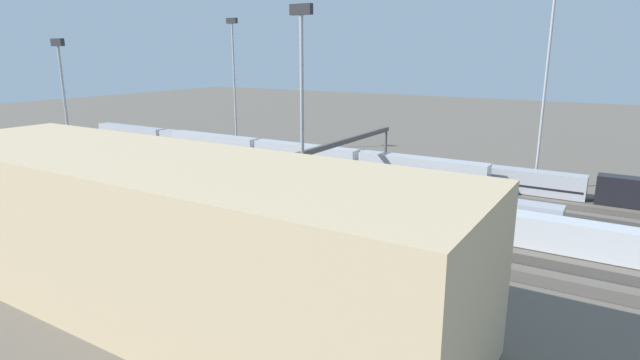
{
  "coord_description": "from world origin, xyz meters",
  "views": [
    {
      "loc": [
        -49.93,
        69.62,
        22.58
      ],
      "look_at": [
        -7.71,
        1.41,
        2.5
      ],
      "focal_mm": 28.45,
      "sensor_mm": 36.0,
      "label": 1
    }
  ],
  "objects_px": {
    "train_on_track_0": "(317,156)",
    "light_mast_3": "(64,94)",
    "train_on_track_6": "(256,195)",
    "maintenance_shed": "(159,231)",
    "light_mast_1": "(302,95)",
    "light_mast_0": "(547,67)",
    "train_on_track_7": "(116,179)",
    "signal_gantry": "(335,148)",
    "train_on_track_1": "(305,157)",
    "train_on_track_5": "(251,183)",
    "train_on_track_4": "(320,185)",
    "light_mast_2": "(234,70)"
  },
  "relations": [
    {
      "from": "train_on_track_7",
      "to": "signal_gantry",
      "type": "height_order",
      "value": "signal_gantry"
    },
    {
      "from": "train_on_track_0",
      "to": "maintenance_shed",
      "type": "distance_m",
      "value": 61.23
    },
    {
      "from": "light_mast_2",
      "to": "train_on_track_1",
      "type": "bearing_deg",
      "value": 162.39
    },
    {
      "from": "light_mast_3",
      "to": "signal_gantry",
      "type": "bearing_deg",
      "value": -154.08
    },
    {
      "from": "train_on_track_0",
      "to": "light_mast_1",
      "type": "xyz_separation_m",
      "value": [
        -21.17,
        37.08,
        15.73
      ]
    },
    {
      "from": "train_on_track_4",
      "to": "train_on_track_0",
      "type": "distance_m",
      "value": 23.95
    },
    {
      "from": "light_mast_0",
      "to": "maintenance_shed",
      "type": "bearing_deg",
      "value": 69.81
    },
    {
      "from": "train_on_track_6",
      "to": "light_mast_1",
      "type": "distance_m",
      "value": 21.78
    },
    {
      "from": "train_on_track_0",
      "to": "light_mast_3",
      "type": "height_order",
      "value": "light_mast_3"
    },
    {
      "from": "light_mast_0",
      "to": "light_mast_3",
      "type": "distance_m",
      "value": 79.37
    },
    {
      "from": "train_on_track_6",
      "to": "light_mast_3",
      "type": "distance_m",
      "value": 37.65
    },
    {
      "from": "train_on_track_4",
      "to": "light_mast_0",
      "type": "bearing_deg",
      "value": -140.88
    },
    {
      "from": "train_on_track_1",
      "to": "train_on_track_0",
      "type": "bearing_deg",
      "value": -86.55
    },
    {
      "from": "train_on_track_1",
      "to": "train_on_track_7",
      "type": "bearing_deg",
      "value": 58.63
    },
    {
      "from": "train_on_track_7",
      "to": "train_on_track_4",
      "type": "bearing_deg",
      "value": -154.3
    },
    {
      "from": "train_on_track_6",
      "to": "train_on_track_1",
      "type": "bearing_deg",
      "value": -73.08
    },
    {
      "from": "train_on_track_5",
      "to": "maintenance_shed",
      "type": "xyz_separation_m",
      "value": [
        -16.47,
        32.89,
        4.88
      ]
    },
    {
      "from": "train_on_track_5",
      "to": "train_on_track_4",
      "type": "bearing_deg",
      "value": -154.16
    },
    {
      "from": "train_on_track_4",
      "to": "train_on_track_7",
      "type": "distance_m",
      "value": 34.59
    },
    {
      "from": "train_on_track_7",
      "to": "train_on_track_5",
      "type": "height_order",
      "value": "train_on_track_7"
    },
    {
      "from": "train_on_track_1",
      "to": "maintenance_shed",
      "type": "distance_m",
      "value": 56.38
    },
    {
      "from": "train_on_track_1",
      "to": "maintenance_shed",
      "type": "xyz_separation_m",
      "value": [
        -19.03,
        52.89,
        4.28
      ]
    },
    {
      "from": "light_mast_0",
      "to": "light_mast_1",
      "type": "height_order",
      "value": "light_mast_0"
    },
    {
      "from": "train_on_track_4",
      "to": "train_on_track_7",
      "type": "bearing_deg",
      "value": 25.7
    },
    {
      "from": "light_mast_3",
      "to": "light_mast_2",
      "type": "bearing_deg",
      "value": -93.13
    },
    {
      "from": "train_on_track_5",
      "to": "signal_gantry",
      "type": "xyz_separation_m",
      "value": [
        -11.58,
        -7.5,
        5.71
      ]
    },
    {
      "from": "light_mast_2",
      "to": "train_on_track_4",
      "type": "bearing_deg",
      "value": 148.6
    },
    {
      "from": "light_mast_0",
      "to": "signal_gantry",
      "type": "bearing_deg",
      "value": 37.21
    },
    {
      "from": "train_on_track_4",
      "to": "light_mast_2",
      "type": "relative_size",
      "value": 2.36
    },
    {
      "from": "train_on_track_5",
      "to": "light_mast_1",
      "type": "distance_m",
      "value": 27.01
    },
    {
      "from": "light_mast_1",
      "to": "light_mast_3",
      "type": "xyz_separation_m",
      "value": [
        47.42,
        0.19,
        -1.69
      ]
    },
    {
      "from": "train_on_track_6",
      "to": "train_on_track_5",
      "type": "xyz_separation_m",
      "value": [
        5.05,
        -5.0,
        0.0
      ]
    },
    {
      "from": "train_on_track_0",
      "to": "light_mast_0",
      "type": "relative_size",
      "value": 4.2
    },
    {
      "from": "train_on_track_6",
      "to": "train_on_track_5",
      "type": "distance_m",
      "value": 7.11
    },
    {
      "from": "train_on_track_1",
      "to": "train_on_track_5",
      "type": "bearing_deg",
      "value": 97.28
    },
    {
      "from": "train_on_track_6",
      "to": "maintenance_shed",
      "type": "relative_size",
      "value": 0.81
    },
    {
      "from": "light_mast_3",
      "to": "maintenance_shed",
      "type": "bearing_deg",
      "value": 155.65
    },
    {
      "from": "light_mast_1",
      "to": "maintenance_shed",
      "type": "distance_m",
      "value": 23.55
    },
    {
      "from": "train_on_track_4",
      "to": "train_on_track_1",
      "type": "bearing_deg",
      "value": -49.35
    },
    {
      "from": "light_mast_1",
      "to": "light_mast_2",
      "type": "height_order",
      "value": "light_mast_2"
    },
    {
      "from": "train_on_track_7",
      "to": "train_on_track_6",
      "type": "bearing_deg",
      "value": -169.07
    },
    {
      "from": "train_on_track_6",
      "to": "signal_gantry",
      "type": "height_order",
      "value": "signal_gantry"
    },
    {
      "from": "train_on_track_7",
      "to": "train_on_track_0",
      "type": "bearing_deg",
      "value": -117.21
    },
    {
      "from": "light_mast_2",
      "to": "train_on_track_5",
      "type": "bearing_deg",
      "value": 134.14
    },
    {
      "from": "train_on_track_4",
      "to": "signal_gantry",
      "type": "bearing_deg",
      "value": -116.73
    },
    {
      "from": "light_mast_0",
      "to": "light_mast_1",
      "type": "relative_size",
      "value": 1.18
    },
    {
      "from": "light_mast_1",
      "to": "maintenance_shed",
      "type": "bearing_deg",
      "value": 84.94
    },
    {
      "from": "train_on_track_7",
      "to": "train_on_track_5",
      "type": "xyz_separation_m",
      "value": [
        -20.85,
        -10.0,
        -0.09
      ]
    },
    {
      "from": "light_mast_2",
      "to": "maintenance_shed",
      "type": "height_order",
      "value": "light_mast_2"
    },
    {
      "from": "train_on_track_6",
      "to": "light_mast_0",
      "type": "bearing_deg",
      "value": -135.53
    }
  ]
}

